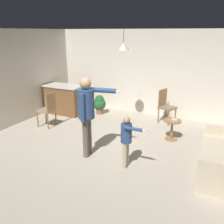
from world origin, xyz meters
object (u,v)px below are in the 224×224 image
object	(u,v)px
dining_chair_near_wall	(165,105)
potted_plant_corner	(99,104)
kitchen_counter	(64,99)
person_adult	(87,109)
side_table_by_couch	(172,127)
dining_chair_by_counter	(48,108)
person_child	(127,136)
spare_remote_on_table	(174,119)

from	to	relation	value
dining_chair_near_wall	potted_plant_corner	size ratio (longest dim) A/B	1.58
kitchen_counter	person_adult	distance (m)	3.19
kitchen_counter	potted_plant_corner	xyz separation A→B (m)	(1.06, 0.47, -0.13)
side_table_by_couch	dining_chair_by_counter	bearing A→B (deg)	-169.27
person_adult	person_child	xyz separation A→B (m)	(0.96, -0.10, -0.40)
kitchen_counter	spare_remote_on_table	distance (m)	3.78
kitchen_counter	person_adult	world-z (taller)	person_adult
person_child	spare_remote_on_table	bearing A→B (deg)	161.64
kitchen_counter	side_table_by_couch	distance (m)	3.75
person_child	kitchen_counter	bearing A→B (deg)	-126.74
person_child	side_table_by_couch	bearing A→B (deg)	162.65
dining_chair_by_counter	potted_plant_corner	bearing A→B (deg)	-25.17
potted_plant_corner	spare_remote_on_table	bearing A→B (deg)	-20.57
dining_chair_near_wall	side_table_by_couch	bearing A→B (deg)	42.03
potted_plant_corner	spare_remote_on_table	size ratio (longest dim) A/B	4.85
kitchen_counter	spare_remote_on_table	size ratio (longest dim) A/B	9.69
side_table_by_couch	person_child	bearing A→B (deg)	-106.25
person_adult	dining_chair_near_wall	xyz separation A→B (m)	(0.98, 2.81, -0.53)
dining_chair_by_counter	spare_remote_on_table	distance (m)	3.49
kitchen_counter	dining_chair_by_counter	size ratio (longest dim) A/B	1.26
kitchen_counter	person_adult	xyz separation A→B (m)	(2.24, -2.19, 0.60)
dining_chair_by_counter	spare_remote_on_table	bearing A→B (deg)	-80.26
person_adult	potted_plant_corner	bearing A→B (deg)	-166.23
side_table_by_couch	potted_plant_corner	bearing A→B (deg)	158.66
kitchen_counter	dining_chair_by_counter	world-z (taller)	dining_chair_by_counter
side_table_by_couch	spare_remote_on_table	size ratio (longest dim) A/B	4.00
side_table_by_couch	spare_remote_on_table	distance (m)	0.22
dining_chair_by_counter	spare_remote_on_table	world-z (taller)	dining_chair_by_counter
dining_chair_by_counter	side_table_by_couch	bearing A→B (deg)	-80.54
spare_remote_on_table	side_table_by_couch	bearing A→B (deg)	-148.59
person_adult	side_table_by_couch	bearing A→B (deg)	128.07
side_table_by_couch	person_adult	world-z (taller)	person_adult
kitchen_counter	side_table_by_couch	size ratio (longest dim) A/B	2.42
kitchen_counter	spare_remote_on_table	bearing A→B (deg)	-8.08
side_table_by_couch	dining_chair_near_wall	bearing A→B (deg)	112.22
kitchen_counter	potted_plant_corner	distance (m)	1.17
side_table_by_couch	person_child	xyz separation A→B (m)	(-0.51, -1.74, 0.35)
dining_chair_near_wall	kitchen_counter	bearing A→B (deg)	-59.30
dining_chair_near_wall	spare_remote_on_table	xyz separation A→B (m)	(0.52, -1.15, -0.01)
spare_remote_on_table	person_child	bearing A→B (deg)	-107.27
dining_chair_by_counter	potted_plant_corner	world-z (taller)	dining_chair_by_counter
side_table_by_couch	potted_plant_corner	xyz separation A→B (m)	(-2.64, 1.03, 0.02)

